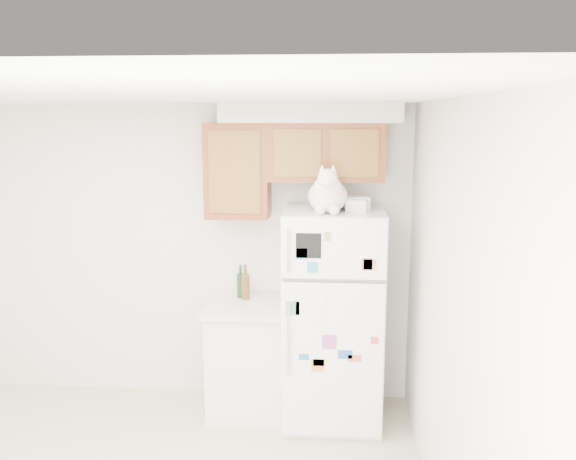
# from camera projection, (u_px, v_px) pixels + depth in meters

# --- Properties ---
(room_shell) EXTENTS (3.84, 4.04, 2.52)m
(room_shell) POSITION_uv_depth(u_px,v_px,m) (127.00, 250.00, 3.38)
(room_shell) COLOR silver
(room_shell) RESTS_ON ground_plane
(refrigerator) EXTENTS (0.76, 0.78, 1.70)m
(refrigerator) POSITION_uv_depth(u_px,v_px,m) (333.00, 317.00, 4.78)
(refrigerator) COLOR white
(refrigerator) RESTS_ON ground_plane
(base_counter) EXTENTS (0.64, 0.64, 0.92)m
(base_counter) POSITION_uv_depth(u_px,v_px,m) (248.00, 357.00, 4.97)
(base_counter) COLOR white
(base_counter) RESTS_ON ground_plane
(cat) EXTENTS (0.36, 0.52, 0.37)m
(cat) POSITION_uv_depth(u_px,v_px,m) (328.00, 194.00, 4.47)
(cat) COLOR white
(cat) RESTS_ON refrigerator
(storage_box_back) EXTENTS (0.20, 0.16, 0.10)m
(storage_box_back) POSITION_uv_depth(u_px,v_px,m) (357.00, 203.00, 4.63)
(storage_box_back) COLOR white
(storage_box_back) RESTS_ON refrigerator
(storage_box_front) EXTENTS (0.17, 0.14, 0.09)m
(storage_box_front) POSITION_uv_depth(u_px,v_px,m) (357.00, 205.00, 4.54)
(storage_box_front) COLOR white
(storage_box_front) RESTS_ON refrigerator
(bottle_green) EXTENTS (0.06, 0.06, 0.27)m
(bottle_green) POSITION_uv_depth(u_px,v_px,m) (241.00, 281.00, 5.03)
(bottle_green) COLOR #19381E
(bottle_green) RESTS_ON base_counter
(bottle_amber) EXTENTS (0.07, 0.07, 0.29)m
(bottle_amber) POSITION_uv_depth(u_px,v_px,m) (245.00, 282.00, 4.98)
(bottle_amber) COLOR #593814
(bottle_amber) RESTS_ON base_counter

